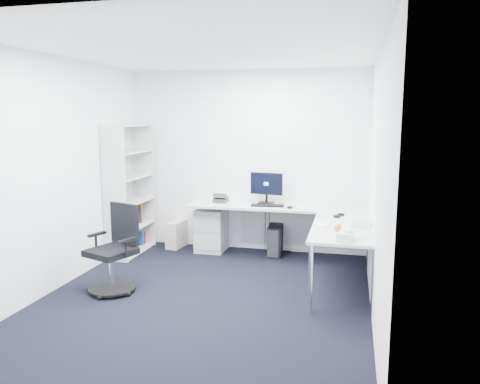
% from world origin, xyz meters
% --- Properties ---
extents(ground, '(4.20, 4.20, 0.00)m').
position_xyz_m(ground, '(0.00, 0.00, 0.00)').
color(ground, black).
extents(ceiling, '(4.20, 4.20, 0.00)m').
position_xyz_m(ceiling, '(0.00, 0.00, 2.70)').
color(ceiling, white).
extents(wall_back, '(3.60, 0.02, 2.70)m').
position_xyz_m(wall_back, '(0.00, 2.10, 1.35)').
color(wall_back, white).
rests_on(wall_back, ground).
extents(wall_front, '(3.60, 0.02, 2.70)m').
position_xyz_m(wall_front, '(0.00, -2.10, 1.35)').
color(wall_front, white).
rests_on(wall_front, ground).
extents(wall_left, '(0.02, 4.20, 2.70)m').
position_xyz_m(wall_left, '(-1.80, 0.00, 1.35)').
color(wall_left, white).
rests_on(wall_left, ground).
extents(wall_right, '(0.02, 4.20, 2.70)m').
position_xyz_m(wall_right, '(1.80, 0.00, 1.35)').
color(wall_right, white).
rests_on(wall_right, ground).
extents(l_desk, '(2.62, 1.47, 0.76)m').
position_xyz_m(l_desk, '(0.55, 1.40, 0.38)').
color(l_desk, '#B4B6B6').
rests_on(l_desk, ground).
extents(drawer_pedestal, '(0.42, 0.52, 0.64)m').
position_xyz_m(drawer_pedestal, '(-0.49, 1.87, 0.32)').
color(drawer_pedestal, '#B4B6B6').
rests_on(drawer_pedestal, ground).
extents(bookshelf, '(0.37, 0.96, 1.91)m').
position_xyz_m(bookshelf, '(-1.62, 1.45, 0.96)').
color(bookshelf, silver).
rests_on(bookshelf, ground).
extents(task_chair, '(0.73, 0.73, 1.01)m').
position_xyz_m(task_chair, '(-1.11, -0.06, 0.51)').
color(task_chair, black).
rests_on(task_chair, ground).
extents(black_pc_tower, '(0.23, 0.46, 0.44)m').
position_xyz_m(black_pc_tower, '(0.49, 1.86, 0.22)').
color(black_pc_tower, black).
rests_on(black_pc_tower, ground).
extents(beige_pc_tower, '(0.24, 0.45, 0.41)m').
position_xyz_m(beige_pc_tower, '(-1.07, 1.91, 0.20)').
color(beige_pc_tower, beige).
rests_on(beige_pc_tower, ground).
extents(power_strip, '(0.39, 0.09, 0.04)m').
position_xyz_m(power_strip, '(0.89, 2.11, 0.02)').
color(power_strip, silver).
rests_on(power_strip, ground).
extents(monitor, '(0.50, 0.22, 0.46)m').
position_xyz_m(monitor, '(0.35, 1.85, 1.00)').
color(monitor, black).
rests_on(monitor, l_desk).
extents(black_keyboard, '(0.48, 0.21, 0.02)m').
position_xyz_m(black_keyboard, '(0.41, 1.64, 0.78)').
color(black_keyboard, black).
rests_on(black_keyboard, l_desk).
extents(mouse, '(0.07, 0.10, 0.03)m').
position_xyz_m(mouse, '(0.74, 1.56, 0.78)').
color(mouse, black).
rests_on(mouse, l_desk).
extents(desk_phone, '(0.20, 0.20, 0.13)m').
position_xyz_m(desk_phone, '(-0.32, 1.77, 0.83)').
color(desk_phone, '#28282A').
rests_on(desk_phone, l_desk).
extents(laptop, '(0.36, 0.35, 0.24)m').
position_xyz_m(laptop, '(1.68, 0.74, 0.88)').
color(laptop, silver).
rests_on(laptop, l_desk).
extents(white_keyboard, '(0.17, 0.39, 0.01)m').
position_xyz_m(white_keyboard, '(1.26, 0.68, 0.77)').
color(white_keyboard, silver).
rests_on(white_keyboard, l_desk).
extents(headphones, '(0.19, 0.23, 0.05)m').
position_xyz_m(headphones, '(1.41, 1.16, 0.79)').
color(headphones, black).
rests_on(headphones, l_desk).
extents(orange_fruit, '(0.08, 0.08, 0.08)m').
position_xyz_m(orange_fruit, '(1.43, 0.37, 0.81)').
color(orange_fruit, orange).
rests_on(orange_fruit, l_desk).
extents(tissue_box, '(0.18, 0.28, 0.09)m').
position_xyz_m(tissue_box, '(1.51, 0.01, 0.81)').
color(tissue_box, silver).
rests_on(tissue_box, l_desk).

